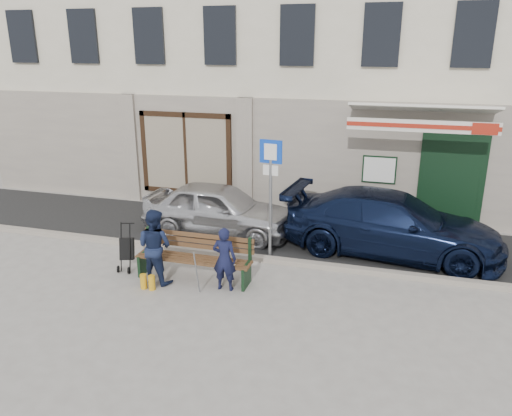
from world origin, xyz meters
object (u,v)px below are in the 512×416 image
at_px(car_navy, 392,224).
at_px(stroller, 127,250).
at_px(parking_sign, 271,181).
at_px(man, 224,259).
at_px(bench, 192,258).
at_px(car_silver, 219,209).
at_px(woman, 155,246).

bearing_deg(car_navy, stroller, 120.93).
height_order(parking_sign, man, parking_sign).
height_order(parking_sign, bench, parking_sign).
height_order(car_silver, parking_sign, parking_sign).
bearing_deg(car_navy, bench, 129.24).
relative_size(car_silver, man, 2.99).
bearing_deg(stroller, bench, -18.49).
bearing_deg(car_silver, man, -155.11).
height_order(car_navy, woman, woman).
height_order(car_silver, woman, woman).
distance_m(man, stroller, 2.33).
bearing_deg(stroller, woman, -38.88).
bearing_deg(parking_sign, man, -99.31).
distance_m(car_silver, man, 3.05).
distance_m(car_silver, bench, 2.61).
distance_m(parking_sign, bench, 2.33).
distance_m(car_silver, parking_sign, 2.32).
relative_size(woman, stroller, 1.52).
xyz_separation_m(car_silver, parking_sign, (1.63, -1.18, 1.16)).
bearing_deg(woman, bench, -143.65).
distance_m(car_navy, bench, 4.60).
xyz_separation_m(parking_sign, man, (-0.48, -1.65, -1.17)).
bearing_deg(man, parking_sign, -109.05).
distance_m(car_navy, parking_sign, 3.01).
height_order(parking_sign, woman, parking_sign).
distance_m(car_silver, woman, 2.90).
bearing_deg(bench, woman, -155.17).
bearing_deg(man, woman, -0.57).
xyz_separation_m(car_silver, woman, (-0.30, -2.88, 0.11)).
height_order(bench, woman, woman).
relative_size(parking_sign, stroller, 2.68).
relative_size(car_navy, stroller, 4.85).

